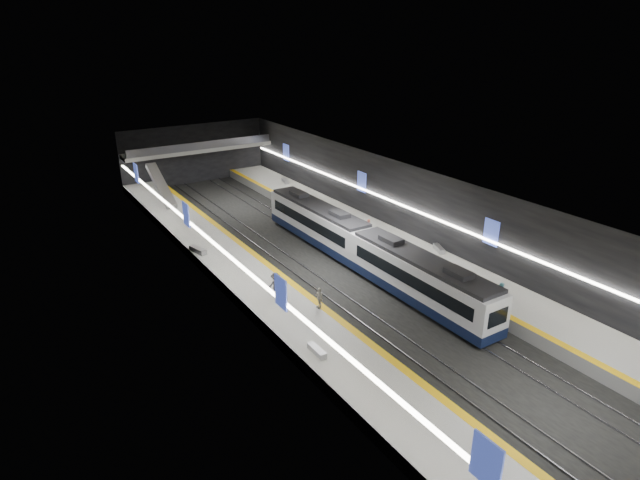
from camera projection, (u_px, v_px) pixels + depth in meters
ground at (338, 274)px, 47.30m from camera, size 70.00×70.00×0.00m
ceiling at (339, 187)px, 44.29m from camera, size 20.00×70.00×0.04m
wall_left at (230, 257)px, 40.83m from camera, size 0.04×70.00×8.00m
wall_right at (425, 211)px, 50.77m from camera, size 0.04×70.00×8.00m
wall_back at (194, 154)px, 73.16m from camera, size 20.00×0.04×8.00m
platform_left at (261, 290)px, 43.39m from camera, size 5.00×70.00×1.00m
tile_surface_left at (261, 284)px, 43.20m from camera, size 5.00×70.00×0.02m
tactile_strip_left at (285, 278)px, 44.29m from camera, size 0.60×70.00×0.02m
platform_right at (403, 251)px, 50.84m from camera, size 5.00×70.00×1.00m
tile_surface_right at (403, 246)px, 50.65m from camera, size 5.00×70.00×0.02m
tactile_strip_right at (385, 251)px, 49.55m from camera, size 0.60×70.00×0.02m
rails at (338, 273)px, 47.28m from camera, size 6.52×70.00×0.12m
train at (363, 246)px, 47.46m from camera, size 2.69×30.05×3.60m
ad_posters at (332, 223)px, 46.39m from camera, size 19.94×53.50×2.20m
cove_light_left at (233, 259)px, 41.00m from camera, size 0.25×68.60×0.12m
cove_light_right at (423, 214)px, 50.74m from camera, size 0.25×68.60×0.12m
mezzanine_bridge at (199, 149)px, 71.15m from camera, size 20.00×3.00×1.50m
escalator at (161, 185)px, 62.81m from camera, size 1.20×7.50×3.92m
bench_left_near at (317, 351)px, 34.07m from camera, size 0.49×1.69×0.41m
bench_left_far at (198, 250)px, 49.06m from camera, size 1.05×2.10×0.49m
bench_right_near at (439, 249)px, 49.44m from camera, size 1.16×1.86×0.44m
bench_right_far at (285, 181)px, 70.69m from camera, size 0.91×1.88×0.44m
passenger_right_a at (369, 228)px, 52.70m from camera, size 0.60×0.74×1.77m
passenger_right_b at (501, 293)px, 39.89m from camera, size 0.95×1.05×1.75m
passenger_left_a at (319, 298)px, 39.35m from camera, size 0.46×0.98×1.63m
passenger_left_b at (276, 285)px, 40.91m from camera, size 1.41×1.02×1.98m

